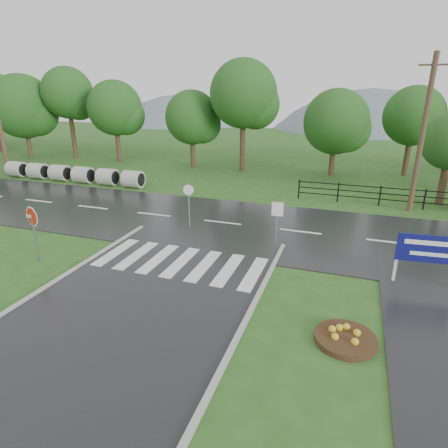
% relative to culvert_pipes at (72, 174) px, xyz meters
% --- Properties ---
extents(ground, '(120.00, 120.00, 0.00)m').
position_rel_culvert_pipes_xyz_m(ground, '(13.64, -15.00, -0.60)').
color(ground, '#28551C').
rests_on(ground, ground).
extents(main_road, '(90.00, 8.00, 0.04)m').
position_rel_culvert_pipes_xyz_m(main_road, '(13.64, -5.00, -0.60)').
color(main_road, black).
rests_on(main_road, ground).
extents(walkway, '(2.20, 11.00, 0.04)m').
position_rel_culvert_pipes_xyz_m(walkway, '(22.14, -11.00, -0.60)').
color(walkway, '#29292C').
rests_on(walkway, ground).
extents(crosswalk, '(6.50, 2.80, 0.02)m').
position_rel_culvert_pipes_xyz_m(crosswalk, '(13.64, -10.00, -0.54)').
color(crosswalk, silver).
rests_on(crosswalk, ground).
extents(fence_west, '(9.58, 0.08, 1.20)m').
position_rel_culvert_pipes_xyz_m(fence_west, '(21.39, 1.00, 0.12)').
color(fence_west, black).
rests_on(fence_west, ground).
extents(hills, '(102.00, 48.00, 48.00)m').
position_rel_culvert_pipes_xyz_m(hills, '(17.13, 50.00, -16.14)').
color(hills, slate).
rests_on(hills, ground).
extents(treeline, '(83.20, 5.20, 10.00)m').
position_rel_culvert_pipes_xyz_m(treeline, '(14.64, 9.00, -0.60)').
color(treeline, '#1B4D17').
rests_on(treeline, ground).
extents(culvert_pipes, '(11.80, 1.20, 1.20)m').
position_rel_culvert_pipes_xyz_m(culvert_pipes, '(0.00, 0.00, 0.00)').
color(culvert_pipes, '#9E9B93').
rests_on(culvert_pipes, ground).
extents(stop_sign, '(1.04, 0.32, 2.43)m').
position_rel_culvert_pipes_xyz_m(stop_sign, '(8.16, -11.64, 1.11)').
color(stop_sign, '#939399').
rests_on(stop_sign, ground).
extents(estate_billboard, '(2.17, 0.25, 1.90)m').
position_rel_culvert_pipes_xyz_m(estate_billboard, '(22.50, -8.82, 0.71)').
color(estate_billboard, silver).
rests_on(estate_billboard, ground).
extents(flower_bed, '(1.69, 1.69, 0.34)m').
position_rel_culvert_pipes_xyz_m(flower_bed, '(20.02, -12.97, -0.47)').
color(flower_bed, '#332111').
rests_on(flower_bed, ground).
extents(reg_sign_small, '(0.48, 0.06, 2.18)m').
position_rel_culvert_pipes_xyz_m(reg_sign_small, '(16.96, -7.57, 0.94)').
color(reg_sign_small, '#939399').
rests_on(reg_sign_small, ground).
extents(reg_sign_round, '(0.51, 0.11, 2.19)m').
position_rel_culvert_pipes_xyz_m(reg_sign_round, '(12.30, -6.12, 0.79)').
color(reg_sign_round, '#939399').
rests_on(reg_sign_round, ground).
extents(utility_pole_east, '(1.48, 0.28, 8.32)m').
position_rel_culvert_pipes_xyz_m(utility_pole_east, '(22.99, 0.50, 3.63)').
color(utility_pole_east, '#473523').
rests_on(utility_pole_east, ground).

